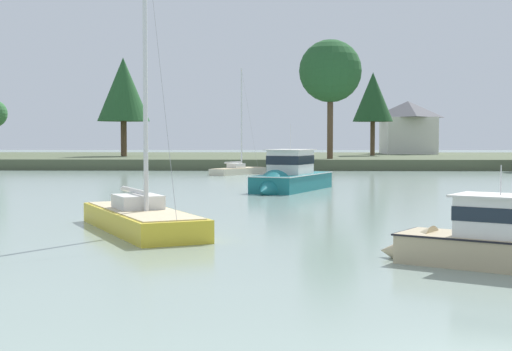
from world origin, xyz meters
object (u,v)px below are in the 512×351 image
(sailboat_yellow, at_px, (141,224))
(cruiser_sand, at_px, (485,250))
(cruiser_teal, at_px, (287,182))
(sailboat_cream, at_px, (238,172))

(sailboat_yellow, height_order, cruiser_sand, sailboat_yellow)
(sailboat_yellow, distance_m, cruiser_sand, 13.23)
(cruiser_teal, xyz_separation_m, sailboat_cream, (-4.63, 23.43, -0.41))
(sailboat_yellow, xyz_separation_m, cruiser_sand, (10.93, -7.46, 0.22))
(cruiser_teal, height_order, sailboat_cream, sailboat_cream)
(sailboat_cream, bearing_deg, sailboat_yellow, -91.52)
(cruiser_teal, relative_size, cruiser_sand, 1.57)
(sailboat_yellow, xyz_separation_m, sailboat_cream, (1.19, 44.92, -0.02))
(sailboat_yellow, bearing_deg, sailboat_cream, 88.48)
(sailboat_yellow, height_order, sailboat_cream, sailboat_yellow)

